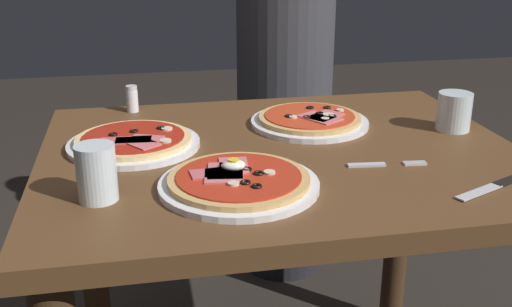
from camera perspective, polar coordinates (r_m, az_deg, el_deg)
dining_table at (r=1.35m, az=2.33°, el=-4.86°), size 1.00×0.80×0.74m
pizza_foreground at (r=1.11m, az=-1.63°, el=-2.60°), size 0.29×0.29×0.05m
pizza_across_left at (r=1.46m, az=5.01°, el=3.08°), size 0.28×0.28×0.03m
pizza_across_right at (r=1.34m, az=-11.23°, el=1.07°), size 0.28×0.28×0.03m
water_glass_near at (r=1.09m, az=-14.51°, el=-2.05°), size 0.07×0.07×0.10m
water_glass_far at (r=1.49m, az=17.83°, el=3.52°), size 0.08×0.08×0.09m
fork at (r=1.24m, az=11.45°, el=-1.00°), size 0.16×0.03×0.00m
knife at (r=1.20m, az=21.51°, el=-2.68°), size 0.19×0.10×0.01m
salt_shaker at (r=1.59m, az=-11.39°, el=4.97°), size 0.03×0.03×0.07m
diner_person at (r=2.12m, az=2.61°, el=3.31°), size 0.32×0.32×1.18m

